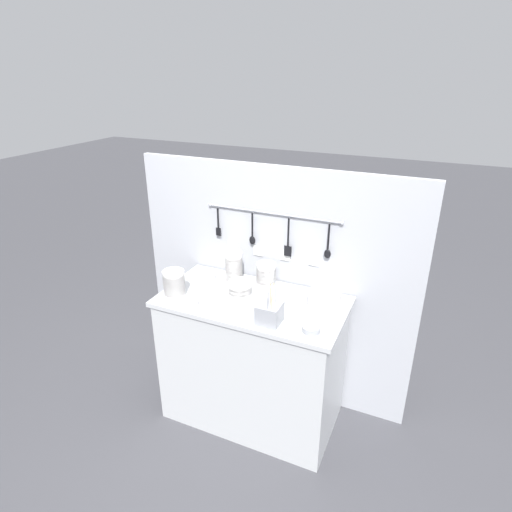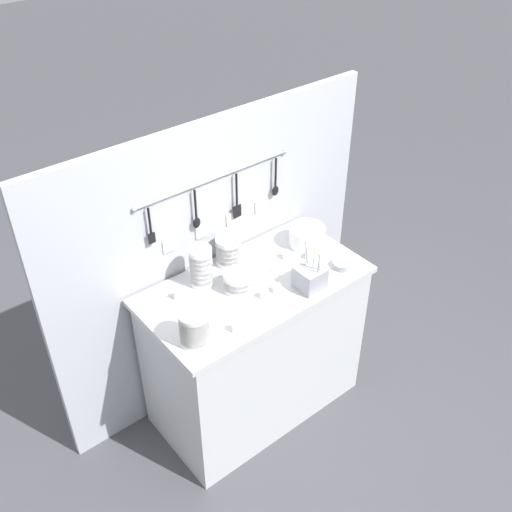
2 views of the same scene
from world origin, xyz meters
name	(u,v)px [view 1 (image 1 of 2)]	position (x,y,z in m)	size (l,w,h in m)	color
ground_plane	(253,412)	(0.00, 0.00, 0.00)	(20.00, 20.00, 0.00)	#424247
counter	(253,360)	(0.00, 0.00, 0.47)	(1.18, 0.61, 0.93)	#B7BABC
back_wall	(273,286)	(0.00, 0.34, 0.86)	(1.98, 0.08, 1.72)	#A8AAB2
bowl_stack_nested_right	(174,284)	(-0.47, -0.16, 1.02)	(0.14, 0.14, 0.18)	white
bowl_stack_short_front	(267,274)	(0.00, 0.22, 1.01)	(0.13, 0.13, 0.16)	white
bowl_stack_wide_centre	(240,289)	(-0.09, 0.02, 0.98)	(0.15, 0.15, 0.10)	white
bowl_stack_tall_left	(234,268)	(-0.21, 0.16, 1.04)	(0.12, 0.12, 0.22)	white
plate_stack	(324,300)	(0.44, 0.08, 0.99)	(0.20, 0.20, 0.11)	white
steel_mixing_bowl	(311,329)	(0.45, -0.19, 0.95)	(0.10, 0.10, 0.03)	#93969E
cutlery_caddy	(269,313)	(0.20, -0.20, 0.99)	(0.13, 0.13, 0.26)	#93969E
cup_edge_near	(195,303)	(-0.29, -0.22, 0.95)	(0.04, 0.04, 0.05)	white
cup_beside_plates	(295,301)	(0.27, 0.06, 0.95)	(0.04, 0.04, 0.05)	white
cup_back_right	(250,307)	(0.04, -0.12, 0.95)	(0.04, 0.04, 0.05)	white
cup_back_left	(291,323)	(0.33, -0.18, 0.95)	(0.04, 0.04, 0.05)	white
cup_mid_row	(306,311)	(0.36, -0.03, 0.95)	(0.04, 0.04, 0.05)	white
cup_edge_far	(239,304)	(-0.03, -0.12, 0.95)	(0.04, 0.04, 0.05)	white
cup_centre	(212,276)	(-0.37, 0.15, 0.95)	(0.04, 0.04, 0.05)	white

